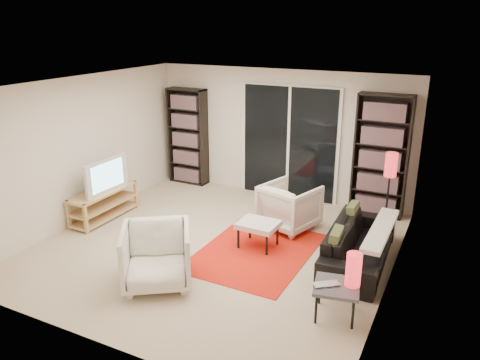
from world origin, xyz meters
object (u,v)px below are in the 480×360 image
bookshelf_left (188,137)px  floor_lamp (390,174)px  tv_stand (104,203)px  side_table (337,288)px  bookshelf_right (381,156)px  sofa (359,244)px  armchair_back (289,206)px  armchair_front (157,256)px  ottoman (258,226)px

bookshelf_left → floor_lamp: bearing=-11.6°
tv_stand → side_table: tv_stand is taller
bookshelf_right → sofa: bookshelf_right is taller
bookshelf_right → tv_stand: (-4.14, -2.25, -0.79)m
bookshelf_left → bookshelf_right: (3.85, -0.00, 0.07)m
tv_stand → floor_lamp: floor_lamp is taller
armchair_back → armchair_front: armchair_front is taller
bookshelf_right → side_table: bearing=-86.9°
armchair_back → side_table: size_ratio=1.39×
bookshelf_left → ottoman: bookshelf_left is taller
armchair_back → armchair_front: 2.54m
sofa → ottoman: size_ratio=3.23×
bookshelf_right → ottoman: (-1.33, -2.07, -0.70)m
tv_stand → bookshelf_left: bearing=82.7°
tv_stand → sofa: sofa is taller
armchair_back → ottoman: armchair_back is taller
bookshelf_right → side_table: 3.33m
armchair_back → side_table: 2.44m
tv_stand → sofa: bearing=4.8°
armchair_front → sofa: bearing=4.1°
bookshelf_left → floor_lamp: bookshelf_left is taller
armchair_back → side_table: (1.34, -2.04, -0.02)m
bookshelf_left → bookshelf_right: 3.85m
bookshelf_left → floor_lamp: size_ratio=1.43×
armchair_front → floor_lamp: floor_lamp is taller
ottoman → tv_stand: bearing=-176.4°
bookshelf_right → bookshelf_left: bearing=180.0°
side_table → floor_lamp: (0.12, 2.40, 0.68)m
bookshelf_left → armchair_back: bookshelf_left is taller
bookshelf_left → armchair_front: size_ratio=2.25×
side_table → floor_lamp: floor_lamp is taller
tv_stand → side_table: size_ratio=2.26×
armchair_front → floor_lamp: 3.67m
bookshelf_left → armchair_back: (2.69, -1.21, -0.60)m
sofa → armchair_back: 1.46m
bookshelf_left → armchair_front: 4.05m
armchair_front → side_table: armchair_front is taller
bookshelf_left → armchair_front: (1.79, -3.59, -0.58)m
bookshelf_left → armchair_back: bearing=-24.3°
ottoman → armchair_front: bearing=-115.7°
armchair_front → ottoman: (0.73, 1.52, -0.05)m
armchair_back → side_table: armchair_back is taller
bookshelf_left → armchair_front: bearing=-63.5°
ottoman → floor_lamp: size_ratio=0.44×
bookshelf_left → side_table: size_ratio=3.30×
side_table → sofa: bearing=92.1°
armchair_back → floor_lamp: floor_lamp is taller
tv_stand → armchair_back: (2.98, 1.04, 0.11)m
bookshelf_right → side_table: (0.18, -3.25, -0.69)m
side_table → bookshelf_right: bearing=93.1°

